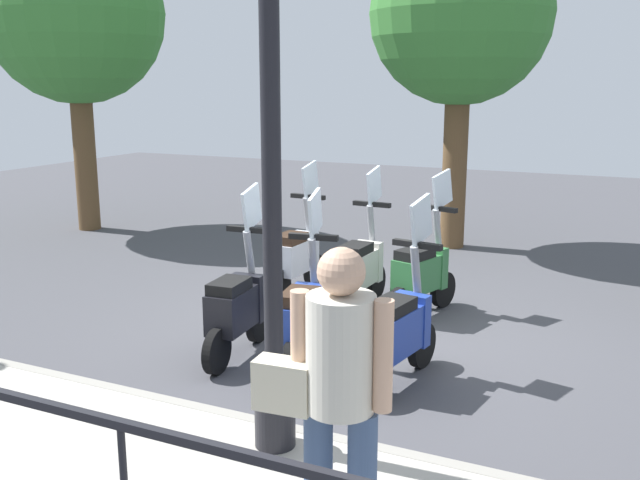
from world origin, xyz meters
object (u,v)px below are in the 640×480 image
pedestrian_with_bag (336,387)px  scooter_far_1 (361,267)px  lamp_post_near (271,154)px  tree_large (75,15)px  scooter_far_2 (297,255)px  scooter_near_2 (237,306)px  scooter_far_0 (422,272)px  scooter_near_1 (305,318)px  scooter_near_0 (400,328)px  tree_distant (461,15)px

pedestrian_with_bag → scooter_far_1: size_ratio=1.03×
lamp_post_near → tree_large: bearing=50.4°
lamp_post_near → scooter_far_2: 4.10m
scooter_far_1 → scooter_far_2: bearing=81.2°
scooter_near_2 → scooter_far_0: size_ratio=1.00×
lamp_post_near → tree_large: (5.39, 6.51, 1.44)m
scooter_near_1 → scooter_far_2: 2.24m
tree_large → scooter_far_1: bearing=-110.0°
scooter_near_0 → scooter_far_2: (1.88, 1.89, 0.00)m
scooter_near_1 → scooter_far_2: (1.97, 1.07, 0.00)m
scooter_near_2 → scooter_far_0: (1.82, -1.16, 0.00)m
lamp_post_near → scooter_near_2: size_ratio=2.76×
tree_distant → scooter_far_2: bearing=163.0°
scooter_far_0 → tree_distant: bearing=26.2°
pedestrian_with_bag → scooter_far_0: (4.24, 0.87, -0.60)m
tree_large → tree_distant: tree_large is taller
pedestrian_with_bag → scooter_near_1: 2.80m
lamp_post_near → scooter_far_1: 3.69m
scooter_near_2 → lamp_post_near: bearing=-146.2°
tree_large → scooter_near_0: tree_large is taller
lamp_post_near → scooter_far_2: (3.45, 1.59, -1.55)m
pedestrian_with_bag → scooter_near_2: (2.42, 2.03, -0.60)m
scooter_near_0 → scooter_far_0: (1.76, 0.35, 0.00)m
pedestrian_with_bag → scooter_near_0: bearing=7.6°
tree_distant → scooter_far_2: 4.45m
tree_large → pedestrian_with_bag: bearing=-130.6°
scooter_near_0 → scooter_near_2: size_ratio=1.00×
scooter_near_0 → scooter_far_1: 1.98m
scooter_near_0 → scooter_near_1: same height
scooter_near_0 → scooter_near_1: (-0.10, 0.82, 0.00)m
scooter_near_0 → scooter_far_2: size_ratio=1.00×
tree_distant → scooter_near_2: bearing=173.3°
scooter_near_1 → scooter_far_2: bearing=19.0°
tree_large → scooter_near_2: (-3.88, -5.31, -3.00)m
scooter_near_2 → tree_distant: bearing=-11.4°
tree_large → tree_distant: bearing=-77.6°
pedestrian_with_bag → scooter_far_1: pedestrian_with_bag is taller
scooter_far_1 → scooter_far_2: 0.89m
tree_distant → scooter_near_1: size_ratio=3.06×
scooter_near_2 → scooter_far_2: same height
scooter_far_0 → scooter_far_2: 1.55m
pedestrian_with_bag → scooter_far_1: bearing=16.0°
pedestrian_with_bag → scooter_far_2: pedestrian_with_bag is taller
tree_distant → scooter_far_2: tree_distant is taller
lamp_post_near → pedestrian_with_bag: (-0.91, -0.82, -0.96)m
tree_distant → scooter_far_1: 4.47m
scooter_far_0 → scooter_near_1: bearing=-177.4°
tree_large → scooter_near_0: 8.37m
lamp_post_near → tree_distant: bearing=5.1°
scooter_far_0 → scooter_far_1: bearing=111.8°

